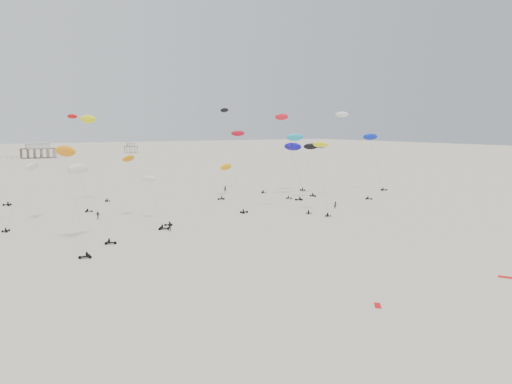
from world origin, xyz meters
TOP-DOWN VIEW (x-y plane):
  - ground_plane at (0.00, 200.00)m, footprint 900.00×900.00m
  - pavilion_main at (-10.00, 350.00)m, footprint 21.00×13.00m
  - pavilion_small at (60.00, 380.00)m, footprint 9.00×7.00m
  - rig_0 at (43.18, 108.38)m, footprint 7.16×10.29m
  - rig_1 at (21.04, 92.55)m, footprint 5.49×9.53m
  - rig_2 at (31.84, 113.35)m, footprint 8.90×4.71m
  - rig_3 at (39.73, 118.80)m, footprint 8.44×7.63m
  - rig_4 at (-33.77, 91.47)m, footprint 7.17×9.79m
  - rig_5 at (-40.48, 115.89)m, footprint 9.73×14.18m
  - rig_6 at (32.89, 121.30)m, footprint 10.02×8.90m
  - rig_7 at (-27.08, 130.67)m, footprint 3.08×17.13m
  - rig_8 at (-22.11, 139.18)m, footprint 6.56×6.32m
  - rig_10 at (-19.48, 107.40)m, footprint 7.23×16.34m
  - rig_11 at (4.80, 106.38)m, footprint 3.06×12.01m
  - rig_12 at (-36.98, 87.98)m, footprint 3.96×15.10m
  - rig_13 at (14.49, 130.62)m, footprint 9.37×10.44m
  - rig_14 at (62.12, 118.77)m, footprint 6.18×7.33m
  - rig_15 at (39.34, 130.73)m, footprint 5.11×7.16m
  - rig_16 at (25.90, 139.81)m, footprint 5.31×15.38m
  - rig_18 at (-17.73, 100.07)m, footprint 4.61×15.78m
  - rig_19 at (15.86, 99.21)m, footprint 5.16×10.40m
  - spectator_0 at (-18.05, 91.15)m, footprint 0.89×0.78m
  - spectator_1 at (28.21, 96.09)m, footprint 0.99×0.58m
  - spectator_2 at (-27.30, 111.49)m, footprint 1.38×1.12m
  - spectator_3 at (18.65, 138.97)m, footprint 0.86×0.62m
  - grounded_kite_a at (11.02, 38.57)m, footprint 1.89×2.35m
  - grounded_kite_b at (-12.10, 39.63)m, footprint 1.66×1.85m

SIDE VIEW (x-z plane):
  - ground_plane at x=0.00m, z-range 0.00..0.00m
  - spectator_0 at x=-18.05m, z-range -1.03..1.03m
  - spectator_1 at x=28.21m, z-range -1.01..1.01m
  - spectator_2 at x=-27.30m, z-range -1.03..1.03m
  - spectator_3 at x=18.65m, z-range -1.13..1.13m
  - grounded_kite_a at x=11.02m, z-range -0.04..0.04m
  - grounded_kite_b at x=-12.10m, z-range -0.04..0.04m
  - pavilion_small at x=60.00m, z-range -0.51..7.49m
  - pavilion_main at x=-10.00m, z-range -0.68..9.12m
  - rig_18 at x=-17.73m, z-range -2.56..12.69m
  - rig_13 at x=14.49m, z-range 1.40..13.01m
  - rig_3 at x=39.73m, z-range 1.67..17.55m
  - rig_5 at x=-40.48m, z-range 2.03..18.37m
  - rig_4 at x=-33.77m, z-range 2.94..17.51m
  - rig_2 at x=31.84m, z-range 2.45..18.41m
  - rig_10 at x=-19.48m, z-range 1.48..20.17m
  - rig_1 at x=21.04m, z-range 3.05..20.35m
  - rig_11 at x=4.80m, z-range -1.11..24.59m
  - rig_15 at x=39.34m, z-range 4.66..20.30m
  - rig_12 at x=-36.98m, z-range 3.49..22.56m
  - rig_14 at x=62.12m, z-range 4.41..22.89m
  - rig_7 at x=-27.08m, z-range 0.52..27.03m
  - rig_16 at x=25.90m, z-range 3.52..24.68m
  - rig_6 at x=32.89m, z-range 6.17..25.42m
  - rig_19 at x=15.86m, z-range 4.77..28.84m
  - rig_0 at x=43.18m, z-range 4.36..29.37m
  - rig_8 at x=-22.11m, z-range 7.87..31.69m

